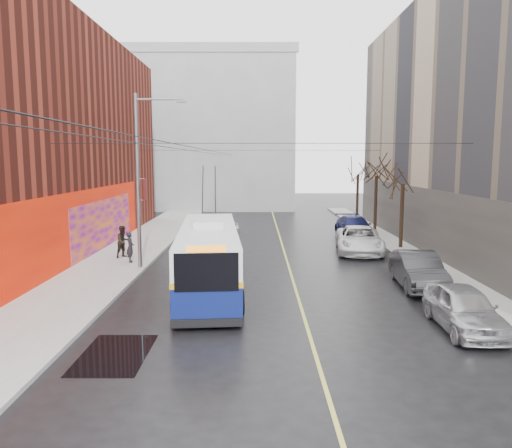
{
  "coord_description": "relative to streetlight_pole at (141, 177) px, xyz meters",
  "views": [
    {
      "loc": [
        -0.24,
        -15.47,
        5.7
      ],
      "look_at": [
        -0.26,
        9.83,
        2.44
      ],
      "focal_mm": 35.0,
      "sensor_mm": 36.0,
      "label": 1
    }
  ],
  "objects": [
    {
      "name": "ground",
      "position": [
        6.14,
        -10.0,
        -4.85
      ],
      "size": [
        140.0,
        140.0,
        0.0
      ],
      "primitive_type": "plane",
      "color": "black",
      "rests_on": "ground"
    },
    {
      "name": "sidewalk_left",
      "position": [
        -1.86,
        2.0,
        -4.77
      ],
      "size": [
        4.0,
        60.0,
        0.15
      ],
      "primitive_type": "cube",
      "color": "gray",
      "rests_on": "ground"
    },
    {
      "name": "sidewalk_right",
      "position": [
        15.14,
        2.0,
        -4.77
      ],
      "size": [
        2.0,
        60.0,
        0.15
      ],
      "primitive_type": "cube",
      "color": "gray",
      "rests_on": "ground"
    },
    {
      "name": "lane_line",
      "position": [
        7.64,
        4.0,
        -4.84
      ],
      "size": [
        0.12,
        50.0,
        0.01
      ],
      "primitive_type": "cube",
      "color": "#BFB74C",
      "rests_on": "ground"
    },
    {
      "name": "building_far",
      "position": [
        0.14,
        34.99,
        4.17
      ],
      "size": [
        20.5,
        12.1,
        18.0
      ],
      "color": "gray",
      "rests_on": "ground"
    },
    {
      "name": "streetlight_pole",
      "position": [
        0.0,
        0.0,
        0.0
      ],
      "size": [
        2.65,
        0.6,
        9.0
      ],
      "color": "slate",
      "rests_on": "ground"
    },
    {
      "name": "catenary_wires",
      "position": [
        3.6,
        4.77,
        1.4
      ],
      "size": [
        18.0,
        60.0,
        0.22
      ],
      "color": "black"
    },
    {
      "name": "tree_near",
      "position": [
        15.14,
        6.0,
        0.13
      ],
      "size": [
        3.2,
        3.2,
        6.4
      ],
      "color": "black",
      "rests_on": "ground"
    },
    {
      "name": "tree_mid",
      "position": [
        15.14,
        13.0,
        0.41
      ],
      "size": [
        3.2,
        3.2,
        6.68
      ],
      "color": "black",
      "rests_on": "ground"
    },
    {
      "name": "tree_far",
      "position": [
        15.14,
        20.0,
        0.3
      ],
      "size": [
        3.2,
        3.2,
        6.57
      ],
      "color": "black",
      "rests_on": "ground"
    },
    {
      "name": "puddle",
      "position": [
        1.71,
        -11.38,
        -4.84
      ],
      "size": [
        1.95,
        3.25,
        0.01
      ],
      "primitive_type": "cube",
      "color": "black",
      "rests_on": "ground"
    },
    {
      "name": "pigeons_flying",
      "position": [
        3.62,
        -0.1,
        2.54
      ],
      "size": [
        2.74,
        1.54,
        2.5
      ],
      "color": "slate"
    },
    {
      "name": "trolleybus",
      "position": [
        3.8,
        -3.91,
        -3.35
      ],
      "size": [
        3.35,
        11.49,
        5.38
      ],
      "rotation": [
        0.0,
        0.0,
        0.08
      ],
      "color": "#0B1655",
      "rests_on": "ground"
    },
    {
      "name": "parked_car_a",
      "position": [
        12.88,
        -9.22,
        -4.1
      ],
      "size": [
        1.89,
        4.44,
        1.5
      ],
      "primitive_type": "imported",
      "rotation": [
        0.0,
        0.0,
        -0.03
      ],
      "color": "#B0B0B5",
      "rests_on": "ground"
    },
    {
      "name": "parked_car_b",
      "position": [
        13.14,
        -3.62,
        -4.05
      ],
      "size": [
        1.98,
        4.92,
        1.59
      ],
      "primitive_type": "imported",
      "rotation": [
        0.0,
        0.0,
        -0.06
      ],
      "color": "#29292C",
      "rests_on": "ground"
    },
    {
      "name": "parked_car_c",
      "position": [
        12.23,
        4.82,
        -4.04
      ],
      "size": [
        3.42,
        6.14,
        1.62
      ],
      "primitive_type": "imported",
      "rotation": [
        0.0,
        0.0,
        -0.13
      ],
      "color": "silver",
      "rests_on": "ground"
    },
    {
      "name": "parked_car_d",
      "position": [
        13.14,
        10.94,
        -4.07
      ],
      "size": [
        2.41,
        5.47,
        1.56
      ],
      "primitive_type": "imported",
      "rotation": [
        0.0,
        0.0,
        0.04
      ],
      "color": "#161B4F",
      "rests_on": "ground"
    },
    {
      "name": "following_car",
      "position": [
        3.53,
        9.61,
        -4.09
      ],
      "size": [
        2.45,
        4.68,
        1.52
      ],
      "primitive_type": "imported",
      "rotation": [
        0.0,
        0.0,
        -0.15
      ],
      "color": "silver",
      "rests_on": "ground"
    },
    {
      "name": "pedestrian_a",
      "position": [
        -0.97,
        1.25,
        -3.86
      ],
      "size": [
        0.54,
        0.69,
        1.67
      ],
      "primitive_type": "imported",
      "rotation": [
        0.0,
        0.0,
        1.83
      ],
      "color": "black",
      "rests_on": "sidewalk_left"
    },
    {
      "name": "pedestrian_b",
      "position": [
        -1.72,
        2.64,
        -3.79
      ],
      "size": [
        1.1,
        1.12,
        1.82
      ],
      "primitive_type": "imported",
      "rotation": [
        0.0,
        0.0,
        0.85
      ],
      "color": "black",
      "rests_on": "sidewalk_left"
    }
  ]
}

